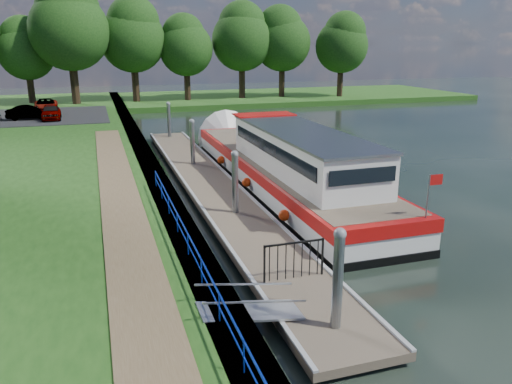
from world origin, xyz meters
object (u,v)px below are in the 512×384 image
object	(u,v)px
car_b	(29,112)
car_d	(46,106)
barge	(278,164)
pontoon	(211,188)
car_a	(51,112)

from	to	relation	value
car_b	car_d	world-z (taller)	car_d
barge	car_b	xyz separation A→B (m)	(-13.97, 22.59, 0.34)
pontoon	car_a	size ratio (longest dim) A/B	7.90
car_d	car_b	bearing A→B (deg)	-106.13
car_a	pontoon	bearing A→B (deg)	-70.79
car_a	car_d	world-z (taller)	car_a
car_d	barge	bearing A→B (deg)	-68.04
car_a	car_b	size ratio (longest dim) A/B	1.06
pontoon	barge	bearing A→B (deg)	4.07
barge	car_a	distance (m)	25.21
pontoon	car_a	distance (m)	23.95
barge	car_a	xyz separation A→B (m)	(-12.21, 22.05, 0.39)
barge	car_d	size ratio (longest dim) A/B	4.77
pontoon	car_a	bearing A→B (deg)	111.10
car_a	car_b	distance (m)	1.85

